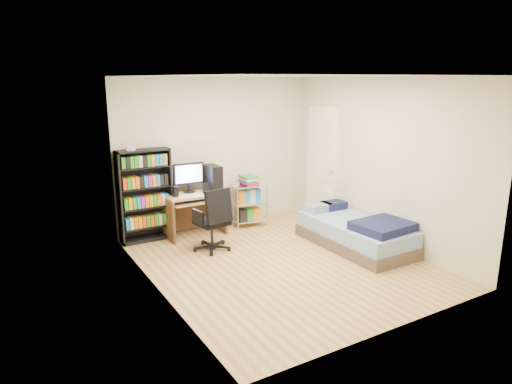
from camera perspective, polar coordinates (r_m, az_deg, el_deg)
room at (r=6.01m, az=3.52°, el=2.28°), size 3.58×4.08×2.58m
media_shelf at (r=7.20m, az=-13.72°, el=-0.31°), size 0.81×0.27×1.49m
computer_desk at (r=7.40m, az=-7.20°, el=-0.48°), size 0.93×0.54×1.17m
office_chair at (r=6.73m, az=-5.35°, el=-4.82°), size 0.64×0.64×0.95m
wire_cart at (r=7.76m, az=-0.95°, el=-0.08°), size 0.60×0.47×0.89m
bed at (r=7.02m, az=12.40°, el=-4.97°), size 0.90×1.81×0.51m
door at (r=8.13m, az=8.27°, el=3.46°), size 0.12×0.80×2.00m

